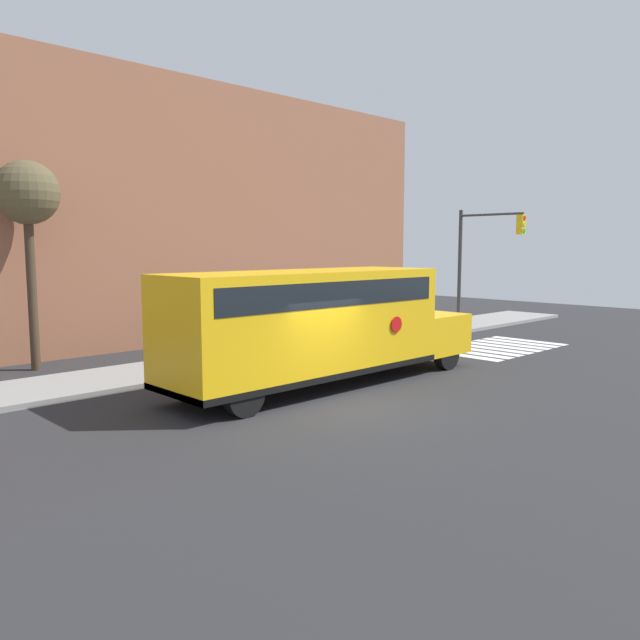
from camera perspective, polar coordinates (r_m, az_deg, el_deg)
ground_plane at (r=15.32m, az=2.40°, el=-7.77°), size 60.00×60.00×0.00m
sidewalk_strip at (r=20.23m, az=-11.09°, el=-4.11°), size 44.00×3.00×0.15m
building_backdrop at (r=25.62m, az=-19.40°, el=9.36°), size 32.00×4.00×10.36m
crosswalk_stripes at (r=24.78m, az=15.87°, el=-2.42°), size 5.40×3.20×0.01m
school_bus at (r=16.96m, az=-0.27°, el=-0.11°), size 10.23×2.57×3.19m
stop_sign at (r=26.24m, az=8.69°, el=1.87°), size 0.71×0.10×2.47m
traffic_light at (r=27.84m, az=14.38°, el=6.01°), size 0.28×3.11×5.43m
tree_near_sidewalk at (r=21.17m, az=-25.22°, el=10.08°), size 1.93×1.93×6.43m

